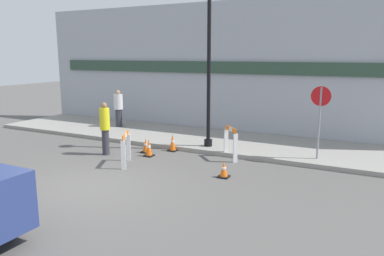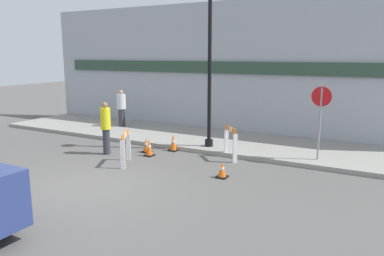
{
  "view_description": "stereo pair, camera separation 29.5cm",
  "coord_description": "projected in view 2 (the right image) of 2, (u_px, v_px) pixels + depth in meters",
  "views": [
    {
      "loc": [
        6.53,
        -6.65,
        3.34
      ],
      "look_at": [
        1.11,
        3.92,
        1.0
      ],
      "focal_mm": 35.0,
      "sensor_mm": 36.0,
      "label": 1
    },
    {
      "loc": [
        6.79,
        -6.51,
        3.34
      ],
      "look_at": [
        1.11,
        3.92,
        1.0
      ],
      "focal_mm": 35.0,
      "sensor_mm": 36.0,
      "label": 2
    }
  ],
  "objects": [
    {
      "name": "ground_plane",
      "position": [
        79.0,
        189.0,
        9.44
      ],
      "size": [
        60.0,
        60.0,
        0.0
      ],
      "primitive_type": "plane",
      "color": "#565451"
    },
    {
      "name": "sidewalk_slab",
      "position": [
        196.0,
        138.0,
        14.84
      ],
      "size": [
        18.0,
        3.55,
        0.15
      ],
      "color": "gray",
      "rests_on": "ground_plane"
    },
    {
      "name": "storefront_facade",
      "position": [
        216.0,
        68.0,
        15.91
      ],
      "size": [
        18.0,
        0.22,
        5.5
      ],
      "color": "#A3A8B2",
      "rests_on": "ground_plane"
    },
    {
      "name": "streetlamp_post",
      "position": [
        210.0,
        32.0,
        12.49
      ],
      "size": [
        0.44,
        0.44,
        6.19
      ],
      "color": "black",
      "rests_on": "sidewalk_slab"
    },
    {
      "name": "stop_sign",
      "position": [
        321.0,
        111.0,
        11.27
      ],
      "size": [
        0.6,
        0.06,
        2.26
      ],
      "rotation": [
        0.0,
        0.0,
        3.09
      ],
      "color": "gray",
      "rests_on": "sidewalk_slab"
    },
    {
      "name": "barricade_0",
      "position": [
        126.0,
        147.0,
        11.45
      ],
      "size": [
        0.56,
        0.91,
        1.02
      ],
      "rotation": [
        0.0,
        0.0,
        5.19
      ],
      "color": "white",
      "rests_on": "ground_plane"
    },
    {
      "name": "barricade_1",
      "position": [
        231.0,
        142.0,
        12.01
      ],
      "size": [
        0.67,
        0.68,
        1.06
      ],
      "rotation": [
        0.0,
        0.0,
        8.63
      ],
      "color": "white",
      "rests_on": "ground_plane"
    },
    {
      "name": "traffic_cone_0",
      "position": [
        173.0,
        143.0,
        13.13
      ],
      "size": [
        0.3,
        0.3,
        0.61
      ],
      "color": "black",
      "rests_on": "ground_plane"
    },
    {
      "name": "traffic_cone_1",
      "position": [
        146.0,
        145.0,
        12.95
      ],
      "size": [
        0.3,
        0.3,
        0.5
      ],
      "color": "black",
      "rests_on": "ground_plane"
    },
    {
      "name": "traffic_cone_2",
      "position": [
        222.0,
        170.0,
        10.28
      ],
      "size": [
        0.3,
        0.3,
        0.45
      ],
      "color": "black",
      "rests_on": "ground_plane"
    },
    {
      "name": "traffic_cone_3",
      "position": [
        149.0,
        148.0,
        12.48
      ],
      "size": [
        0.3,
        0.3,
        0.58
      ],
      "color": "black",
      "rests_on": "ground_plane"
    },
    {
      "name": "person_worker",
      "position": [
        106.0,
        126.0,
        12.57
      ],
      "size": [
        0.38,
        0.38,
        1.78
      ],
      "rotation": [
        0.0,
        0.0,
        0.17
      ],
      "color": "#33333D",
      "rests_on": "ground_plane"
    },
    {
      "name": "person_pedestrian",
      "position": [
        121.0,
        107.0,
        16.77
      ],
      "size": [
        0.49,
        0.49,
        1.64
      ],
      "rotation": [
        0.0,
        0.0,
        3.42
      ],
      "color": "#33333D",
      "rests_on": "sidewalk_slab"
    }
  ]
}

